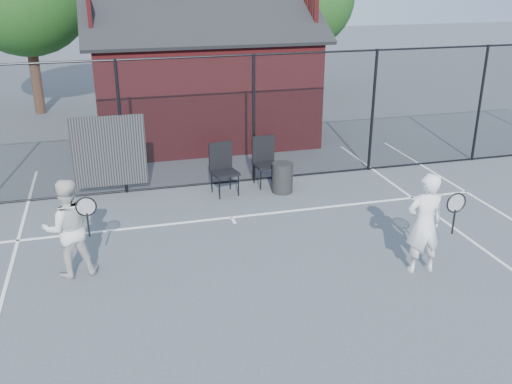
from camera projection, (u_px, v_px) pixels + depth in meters
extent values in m
plane|color=#4A4F54|center=(274.00, 293.00, 8.98)|extent=(80.00, 80.00, 0.00)
cube|color=white|center=(232.00, 217.00, 11.67)|extent=(11.00, 0.06, 0.01)
cube|color=white|center=(233.00, 220.00, 11.54)|extent=(0.06, 0.30, 0.01)
cylinder|color=black|center=(121.00, 128.00, 12.44)|extent=(0.07, 0.07, 3.00)
cylinder|color=black|center=(254.00, 120.00, 13.16)|extent=(0.07, 0.07, 3.00)
cylinder|color=black|center=(373.00, 112.00, 13.88)|extent=(0.07, 0.07, 3.00)
cylinder|color=black|center=(480.00, 104.00, 14.60)|extent=(0.07, 0.07, 3.00)
cylinder|color=black|center=(209.00, 57.00, 12.38)|extent=(22.00, 0.04, 0.04)
cylinder|color=black|center=(213.00, 183.00, 13.46)|extent=(22.00, 0.04, 0.04)
cube|color=black|center=(211.00, 122.00, 12.92)|extent=(22.00, 3.00, 0.01)
cube|color=black|center=(109.00, 152.00, 12.53)|extent=(1.60, 0.04, 1.60)
cube|color=maroon|center=(202.00, 88.00, 16.63)|extent=(6.00, 4.00, 3.00)
cube|color=black|center=(206.00, 18.00, 14.99)|extent=(6.50, 2.36, 1.32)
cube|color=black|center=(194.00, 12.00, 16.78)|extent=(6.50, 2.36, 1.32)
cube|color=maroon|center=(90.00, 17.00, 15.17)|extent=(0.10, 2.80, 1.06)
cube|color=maroon|center=(300.00, 13.00, 16.59)|extent=(0.10, 2.80, 1.06)
cylinder|color=#361E15|center=(36.00, 77.00, 19.56)|extent=(0.36, 0.36, 2.52)
cylinder|color=#361E15|center=(302.00, 65.00, 22.92)|extent=(0.36, 0.36, 2.23)
imported|color=white|center=(425.00, 224.00, 9.32)|extent=(0.66, 0.45, 1.74)
torus|color=black|center=(456.00, 203.00, 8.91)|extent=(0.34, 0.03, 0.34)
cylinder|color=black|center=(454.00, 222.00, 9.03)|extent=(0.03, 0.03, 0.42)
imported|color=silver|center=(68.00, 228.00, 9.23)|extent=(0.89, 0.74, 1.68)
torus|color=black|center=(86.00, 207.00, 8.84)|extent=(0.33, 0.03, 0.33)
cylinder|color=black|center=(88.00, 225.00, 8.95)|extent=(0.03, 0.03, 0.40)
cube|color=black|center=(267.00, 163.00, 13.19)|extent=(0.58, 0.60, 1.12)
cube|color=black|center=(225.00, 170.00, 12.67)|extent=(0.64, 0.66, 1.13)
cylinder|color=black|center=(282.00, 178.00, 12.88)|extent=(0.55, 0.55, 0.69)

